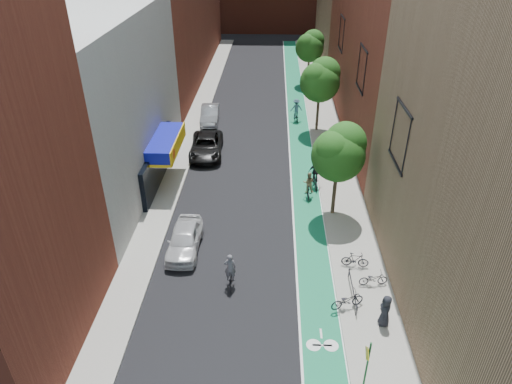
# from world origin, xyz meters

# --- Properties ---
(ground) EXTENTS (160.00, 160.00, 0.00)m
(ground) POSITION_xyz_m (0.00, 0.00, 0.00)
(ground) COLOR black
(ground) RESTS_ON ground
(bike_lane) EXTENTS (2.00, 68.00, 0.01)m
(bike_lane) POSITION_xyz_m (4.00, 26.00, 0.01)
(bike_lane) COLOR #136E45
(bike_lane) RESTS_ON ground
(sidewalk_left) EXTENTS (2.00, 68.00, 0.15)m
(sidewalk_left) POSITION_xyz_m (-6.00, 26.00, 0.07)
(sidewalk_left) COLOR gray
(sidewalk_left) RESTS_ON ground
(sidewalk_right) EXTENTS (3.00, 68.00, 0.15)m
(sidewalk_right) POSITION_xyz_m (6.50, 26.00, 0.07)
(sidewalk_right) COLOR gray
(sidewalk_right) RESTS_ON ground
(building_left_white) EXTENTS (8.00, 20.00, 12.00)m
(building_left_white) POSITION_xyz_m (-11.00, 14.00, 6.00)
(building_left_white) COLOR silver
(building_left_white) RESTS_ON ground
(building_right_mid_red) EXTENTS (8.00, 28.00, 22.00)m
(building_right_mid_red) POSITION_xyz_m (12.00, 26.00, 11.00)
(building_right_mid_red) COLOR maroon
(building_right_mid_red) RESTS_ON ground
(tree_near) EXTENTS (3.40, 3.36, 6.42)m
(tree_near) POSITION_xyz_m (5.65, 10.02, 4.66)
(tree_near) COLOR #332619
(tree_near) RESTS_ON ground
(tree_mid) EXTENTS (3.55, 3.53, 6.74)m
(tree_mid) POSITION_xyz_m (5.65, 24.02, 4.89)
(tree_mid) COLOR #332619
(tree_mid) RESTS_ON ground
(tree_far) EXTENTS (3.30, 3.25, 6.21)m
(tree_far) POSITION_xyz_m (5.65, 38.02, 4.50)
(tree_far) COLOR #332619
(tree_far) RESTS_ON ground
(sign_pole) EXTENTS (0.13, 0.71, 3.00)m
(sign_pole) POSITION_xyz_m (5.38, -3.50, 1.84)
(sign_pole) COLOR #194C26
(sign_pole) RESTS_ON sidewalk_right
(parked_car_white) EXTENTS (1.80, 4.47, 1.52)m
(parked_car_white) POSITION_xyz_m (-3.54, 5.87, 0.76)
(parked_car_white) COLOR silver
(parked_car_white) RESTS_ON ground
(parked_car_black) EXTENTS (2.88, 5.70, 1.55)m
(parked_car_black) POSITION_xyz_m (-3.94, 18.66, 0.77)
(parked_car_black) COLOR black
(parked_car_black) RESTS_ON ground
(parked_car_silver) EXTENTS (1.88, 4.75, 1.54)m
(parked_car_silver) POSITION_xyz_m (-4.53, 25.75, 0.77)
(parked_car_silver) COLOR #9A9EA3
(parked_car_silver) RESTS_ON ground
(cyclist_lead) EXTENTS (0.63, 1.62, 2.04)m
(cyclist_lead) POSITION_xyz_m (-0.59, 2.86, 0.70)
(cyclist_lead) COLOR black
(cyclist_lead) RESTS_ON ground
(cyclist_lane_near) EXTENTS (0.77, 1.77, 1.91)m
(cyclist_lane_near) POSITION_xyz_m (4.10, 12.17, 0.79)
(cyclist_lane_near) COLOR black
(cyclist_lane_near) RESTS_ON ground
(cyclist_lane_mid) EXTENTS (1.06, 1.92, 2.12)m
(cyclist_lane_mid) POSITION_xyz_m (4.70, 13.65, 0.78)
(cyclist_lane_mid) COLOR black
(cyclist_lane_mid) RESTS_ON ground
(cyclist_lane_far) EXTENTS (1.30, 1.60, 2.17)m
(cyclist_lane_far) POSITION_xyz_m (3.78, 26.45, 1.02)
(cyclist_lane_far) COLOR black
(cyclist_lane_far) RESTS_ON ground
(parked_bike_near) EXTENTS (1.87, 1.20, 0.93)m
(parked_bike_near) POSITION_xyz_m (5.40, 1.35, 0.61)
(parked_bike_near) COLOR black
(parked_bike_near) RESTS_ON sidewalk_right
(parked_bike_mid) EXTENTS (1.55, 0.63, 0.91)m
(parked_bike_mid) POSITION_xyz_m (6.26, 4.53, 0.60)
(parked_bike_mid) COLOR black
(parked_bike_mid) RESTS_ON sidewalk_right
(parked_bike_far) EXTENTS (1.60, 0.72, 0.81)m
(parked_bike_far) POSITION_xyz_m (7.01, 3.07, 0.56)
(parked_bike_far) COLOR black
(parked_bike_far) RESTS_ON sidewalk_right
(pedestrian) EXTENTS (0.58, 0.86, 1.71)m
(pedestrian) POSITION_xyz_m (7.01, 0.31, 1.01)
(pedestrian) COLOR black
(pedestrian) RESTS_ON sidewalk_right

